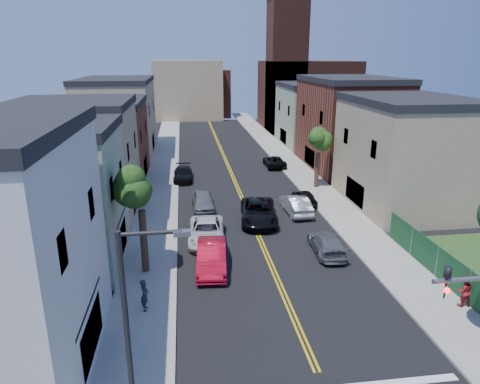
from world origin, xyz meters
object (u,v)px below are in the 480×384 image
object	(u,v)px
silver_car_right	(296,204)
grey_car_left	(203,201)
red_sedan	(212,257)
pedestrian_right	(464,291)
black_car_right	(304,197)
grey_car_right	(327,244)
pedestrian_left	(145,295)
dark_car_right_far	(274,161)
black_suv_lane	(259,212)
white_pickup	(207,232)
black_car_left	(183,174)

from	to	relation	value
silver_car_right	grey_car_left	bearing A→B (deg)	-16.49
red_sedan	pedestrian_right	size ratio (longest dim) A/B	2.90
pedestrian_right	black_car_right	bearing A→B (deg)	-71.85
grey_car_right	pedestrian_left	xyz separation A→B (m)	(-11.70, -5.65, 0.34)
grey_car_right	pedestrian_right	size ratio (longest dim) A/B	2.65
dark_car_right_far	pedestrian_right	world-z (taller)	pedestrian_right
black_suv_lane	grey_car_left	bearing A→B (deg)	147.70
white_pickup	black_car_right	bearing A→B (deg)	41.18
black_car_left	pedestrian_left	size ratio (longest dim) A/B	2.83
black_car_left	black_car_right	xyz separation A→B (m)	(10.84, -9.36, -0.04)
grey_car_left	dark_car_right_far	xyz separation A→B (m)	(9.30, 14.15, -0.11)
grey_car_left	black_car_left	size ratio (longest dim) A/B	0.94
grey_car_left	pedestrian_left	size ratio (longest dim) A/B	2.66
grey_car_right	black_suv_lane	world-z (taller)	black_suv_lane
black_car_right	pedestrian_right	bearing A→B (deg)	100.86
grey_car_right	pedestrian_left	distance (m)	12.99
grey_car_left	dark_car_right_far	distance (m)	16.94
red_sedan	silver_car_right	world-z (taller)	red_sedan
black_car_left	grey_car_right	bearing A→B (deg)	-62.31
pedestrian_left	grey_car_left	bearing A→B (deg)	-9.52
black_car_right	dark_car_right_far	xyz separation A→B (m)	(0.16, 13.90, 0.00)
grey_car_left	black_car_right	bearing A→B (deg)	0.27
black_car_left	grey_car_right	size ratio (longest dim) A/B	1.05
black_car_left	pedestrian_right	xyz separation A→B (m)	(14.60, -26.89, 0.32)
grey_car_left	pedestrian_left	distance (m)	15.92
dark_car_right_far	black_car_left	bearing A→B (deg)	22.34
dark_car_right_far	black_suv_lane	distance (m)	18.34
grey_car_left	silver_car_right	bearing A→B (deg)	-15.28
pedestrian_right	pedestrian_left	bearing A→B (deg)	-0.14
dark_car_right_far	pedestrian_right	xyz separation A→B (m)	(3.60, -31.42, 0.36)
red_sedan	black_car_right	world-z (taller)	red_sedan
dark_car_right_far	red_sedan	bearing A→B (deg)	69.70
silver_car_right	pedestrian_left	size ratio (longest dim) A/B	2.75
dark_car_right_far	grey_car_right	bearing A→B (deg)	86.62
red_sedan	pedestrian_right	world-z (taller)	pedestrian_right
grey_car_right	silver_car_right	xyz separation A→B (m)	(-0.12, 7.88, 0.11)
white_pickup	red_sedan	bearing A→B (deg)	-85.47
grey_car_left	grey_car_right	bearing A→B (deg)	-52.46
white_pickup	pedestrian_left	size ratio (longest dim) A/B	3.20
silver_car_right	dark_car_right_far	distance (m)	16.16
grey_car_left	black_car_left	xyz separation A→B (m)	(-1.70, 9.62, -0.07)
grey_car_right	grey_car_left	bearing A→B (deg)	-47.77
grey_car_right	pedestrian_left	size ratio (longest dim) A/B	2.69
dark_car_right_far	black_suv_lane	bearing A→B (deg)	74.12
dark_car_right_far	black_suv_lane	world-z (taller)	black_suv_lane
grey_car_right	silver_car_right	distance (m)	7.88
black_car_right	silver_car_right	xyz separation A→B (m)	(-1.35, -2.19, 0.12)
red_sedan	pedestrian_left	world-z (taller)	pedestrian_left
black_car_left	silver_car_right	size ratio (longest dim) A/B	1.03
white_pickup	dark_car_right_far	xyz separation A→B (m)	(9.38, 21.00, -0.10)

